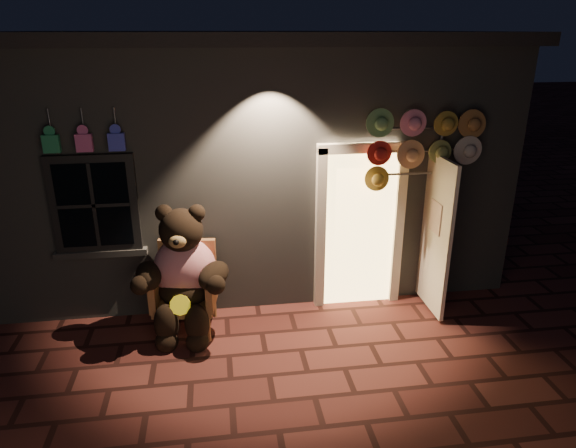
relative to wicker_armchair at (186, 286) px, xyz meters
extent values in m
plane|color=brown|center=(0.89, -1.16, -0.54)|extent=(60.00, 60.00, 0.00)
cube|color=slate|center=(0.89, 2.84, 1.11)|extent=(7.00, 5.00, 3.30)
cube|color=black|center=(0.89, 2.84, 2.84)|extent=(7.30, 5.30, 0.16)
cube|color=black|center=(-1.01, 0.30, 1.01)|extent=(1.00, 0.10, 1.20)
cube|color=black|center=(-1.01, 0.27, 1.01)|extent=(0.82, 0.06, 1.02)
cube|color=slate|center=(-1.01, 0.30, 0.38)|extent=(1.10, 0.14, 0.08)
cube|color=#F3C46D|center=(2.24, 0.32, 0.51)|extent=(0.92, 0.10, 2.10)
cube|color=beige|center=(1.72, 0.28, 0.51)|extent=(0.12, 0.12, 2.20)
cube|color=beige|center=(2.76, 0.28, 0.51)|extent=(0.12, 0.12, 2.20)
cube|color=beige|center=(2.24, 0.28, 1.59)|extent=(1.16, 0.12, 0.12)
cube|color=beige|center=(3.14, -0.06, 0.51)|extent=(0.05, 0.80, 2.00)
cube|color=#22804F|center=(-1.36, 0.22, 1.76)|extent=(0.18, 0.07, 0.20)
cylinder|color=#59595E|center=(-1.36, 0.28, 2.01)|extent=(0.02, 0.02, 0.25)
cube|color=#C6518E|center=(-1.01, 0.22, 1.76)|extent=(0.18, 0.07, 0.20)
cylinder|color=#59595E|center=(-1.01, 0.28, 2.01)|extent=(0.02, 0.02, 0.25)
cube|color=#373EC0|center=(-0.66, 0.22, 1.76)|extent=(0.18, 0.07, 0.20)
cylinder|color=#59595E|center=(-0.66, 0.28, 2.01)|extent=(0.02, 0.02, 0.25)
cube|color=olive|center=(-0.01, -0.09, -0.16)|extent=(0.78, 0.74, 0.10)
cube|color=olive|center=(0.03, 0.21, 0.19)|extent=(0.71, 0.17, 0.70)
cube|color=olive|center=(-0.34, -0.06, 0.04)|extent=(0.16, 0.61, 0.40)
cube|color=olive|center=(0.31, -0.15, 0.04)|extent=(0.16, 0.61, 0.40)
cylinder|color=olive|center=(-0.35, -0.33, -0.37)|extent=(0.05, 0.05, 0.32)
cylinder|color=olive|center=(0.25, -0.40, -0.37)|extent=(0.05, 0.05, 0.32)
cylinder|color=olive|center=(-0.27, 0.23, -0.37)|extent=(0.05, 0.05, 0.32)
cylinder|color=olive|center=(0.32, 0.15, -0.37)|extent=(0.05, 0.05, 0.32)
ellipsoid|color=red|center=(0.00, -0.03, 0.25)|extent=(0.83, 0.70, 0.79)
ellipsoid|color=black|center=(-0.01, -0.11, 0.02)|extent=(0.69, 0.61, 0.37)
sphere|color=black|center=(0.00, -0.08, 0.78)|extent=(0.57, 0.57, 0.51)
sphere|color=black|center=(-0.19, -0.02, 0.98)|extent=(0.20, 0.20, 0.20)
sphere|color=black|center=(0.19, -0.07, 0.98)|extent=(0.20, 0.20, 0.20)
ellipsoid|color=#9C7D47|center=(-0.03, -0.31, 0.73)|extent=(0.22, 0.17, 0.16)
ellipsoid|color=black|center=(-0.40, -0.22, 0.29)|extent=(0.39, 0.57, 0.29)
ellipsoid|color=black|center=(0.35, -0.32, 0.29)|extent=(0.50, 0.60, 0.29)
ellipsoid|color=black|center=(-0.23, -0.42, -0.25)|extent=(0.29, 0.29, 0.49)
ellipsoid|color=black|center=(0.12, -0.47, -0.25)|extent=(0.29, 0.29, 0.49)
sphere|color=black|center=(-0.24, -0.49, -0.45)|extent=(0.27, 0.27, 0.27)
sphere|color=black|center=(0.12, -0.53, -0.45)|extent=(0.27, 0.27, 0.27)
cylinder|color=yellow|center=(-0.05, -0.45, 0.00)|extent=(0.26, 0.13, 0.23)
cylinder|color=#59595E|center=(3.21, 0.22, 0.74)|extent=(0.04, 0.04, 2.56)
cylinder|color=#59595E|center=(2.92, 0.20, 1.84)|extent=(1.14, 0.03, 0.03)
cylinder|color=#59595E|center=(2.92, 0.20, 1.55)|extent=(1.14, 0.03, 0.03)
cylinder|color=#59595E|center=(2.92, 0.20, 1.27)|extent=(1.14, 0.03, 0.03)
cylinder|color=#65985B|center=(2.39, 0.14, 1.88)|extent=(0.32, 0.11, 0.33)
cylinder|color=pink|center=(2.77, 0.11, 1.88)|extent=(0.32, 0.11, 0.33)
cylinder|color=olive|center=(3.15, 0.08, 1.88)|extent=(0.32, 0.11, 0.33)
cylinder|color=#A56937|center=(3.53, 0.14, 1.88)|extent=(0.32, 0.11, 0.33)
cylinder|color=#B21F1C|center=(2.39, 0.11, 1.55)|extent=(0.32, 0.11, 0.33)
cylinder|color=tan|center=(2.77, 0.08, 1.55)|extent=(0.32, 0.11, 0.33)
cylinder|color=olive|center=(3.15, 0.14, 1.55)|extent=(0.32, 0.11, 0.33)
cylinder|color=beige|center=(3.53, 0.11, 1.55)|extent=(0.32, 0.11, 0.33)
cylinder|color=gold|center=(2.39, 0.08, 1.22)|extent=(0.32, 0.11, 0.33)
camera|label=1|loc=(0.43, -5.73, 2.95)|focal=32.00mm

